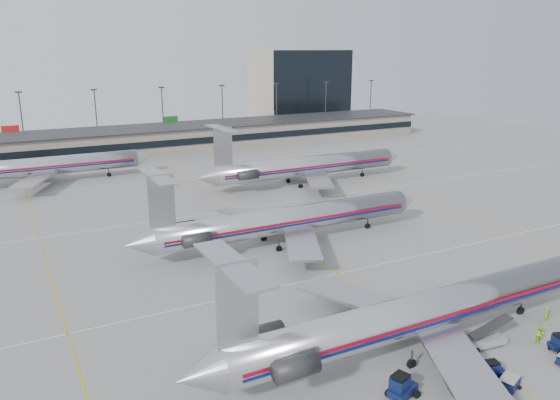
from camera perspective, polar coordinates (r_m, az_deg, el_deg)
ground at (r=57.71m, az=11.70°, el=-11.02°), size 260.00×260.00×0.00m
apron_markings at (r=64.92m, az=6.08°, el=-7.66°), size 160.00×0.15×0.02m
terminal at (r=143.08m, az=-13.95°, el=6.11°), size 162.00×17.00×6.25m
light_mast_row at (r=155.90m, az=-15.37°, el=8.78°), size 163.60×0.40×15.28m
distant_building at (r=193.16m, az=1.97°, el=11.69°), size 30.00×20.00×25.00m
jet_foreground at (r=49.48m, az=13.74°, el=-11.55°), size 43.91×25.85×11.49m
jet_second_row at (r=73.05m, az=0.38°, el=-2.12°), size 43.81×25.80×11.47m
jet_third_row at (r=105.62m, az=2.49°, el=3.56°), size 44.98×27.67×12.30m
jet_back_row at (r=115.91m, az=-24.08°, el=3.21°), size 43.13×26.53×11.79m
tug_left at (r=44.32m, az=12.57°, el=-18.56°), size 2.75×1.97×2.02m
tug_center at (r=48.52m, az=21.30°, el=-16.30°), size 2.20×1.46×1.64m
tug_right at (r=54.87m, az=27.24°, el=-13.14°), size 2.22×1.60×1.63m
cart_inner at (r=47.99m, az=22.84°, el=-17.18°), size 2.03×1.72×0.97m
belt_loader at (r=52.96m, az=20.60°, el=-13.49°), size 4.87×1.92×2.52m
ramp_worker_near at (r=59.54m, az=26.06°, el=-10.66°), size 0.69×0.68×1.60m
ramp_worker_far at (r=55.28m, az=25.57°, el=-12.57°), size 0.96×0.81×1.73m
cone_left at (r=44.34m, az=12.80°, el=-19.54°), size 0.46×0.46×0.57m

